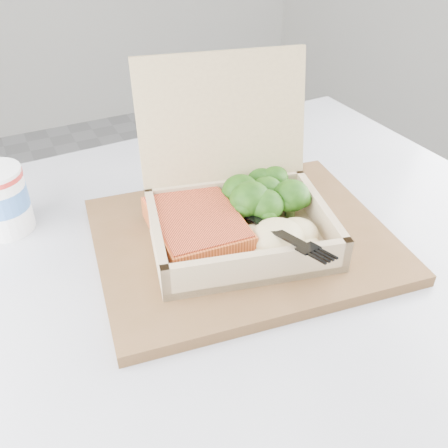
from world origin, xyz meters
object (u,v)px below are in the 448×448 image
cafe_table (259,369)px  takeout_container (234,194)px  serving_tray (242,239)px  paper_cup (0,198)px

cafe_table → takeout_container: 0.27m
serving_tray → paper_cup: size_ratio=4.09×
serving_tray → paper_cup: bearing=147.2°
serving_tray → paper_cup: 0.32m
serving_tray → cafe_table: bearing=-86.8°
serving_tray → takeout_container: 0.06m
cafe_table → takeout_container: bearing=94.3°
takeout_container → paper_cup: takeout_container is taller
paper_cup → takeout_container: bearing=-30.0°
takeout_container → serving_tray: bearing=-69.5°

